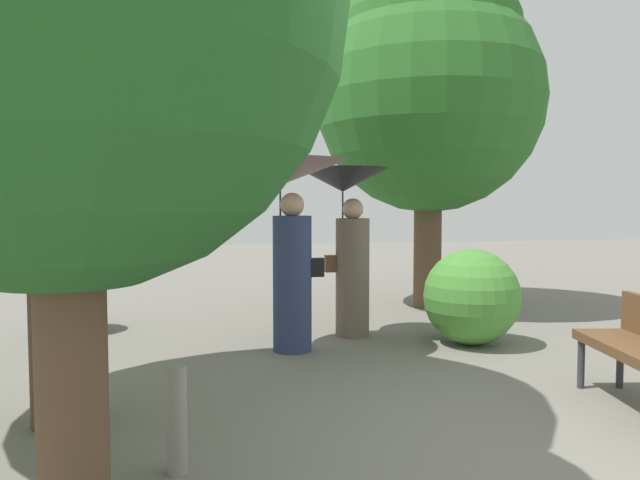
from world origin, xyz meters
TOP-DOWN VIEW (x-y plane):
  - ground_plane at (0.00, 0.00)m, footprint 40.00×40.00m
  - person_left at (-0.49, 3.03)m, footprint 1.42×1.42m
  - person_right at (0.34, 3.60)m, footprint 1.08×1.08m
  - tree_near_right at (2.08, 5.33)m, footprint 3.42×3.42m
  - bush_path_left at (1.61, 2.88)m, footprint 1.08×1.08m
  - bush_behind_bench at (-2.95, 4.56)m, footprint 0.83×0.83m
  - path_marker_post at (-1.57, 0.24)m, footprint 0.12×0.12m

SIDE VIEW (x-z plane):
  - ground_plane at x=0.00m, z-range 0.00..0.00m
  - path_marker_post at x=-1.57m, z-range 0.00..0.64m
  - bush_behind_bench at x=-2.95m, z-range 0.00..0.83m
  - bush_path_left at x=1.61m, z-range 0.00..1.08m
  - person_right at x=0.34m, z-range 0.38..2.39m
  - person_left at x=-0.49m, z-range 0.51..2.56m
  - tree_near_right at x=2.08m, z-range 0.74..6.11m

